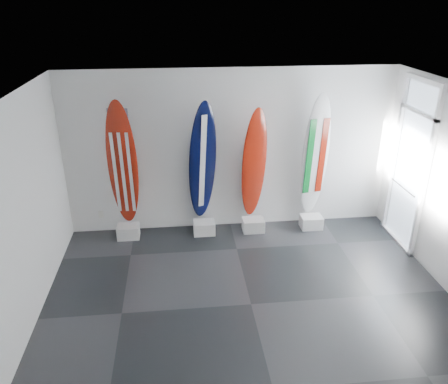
{
  "coord_description": "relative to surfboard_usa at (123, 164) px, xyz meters",
  "views": [
    {
      "loc": [
        -0.96,
        -5.13,
        4.1
      ],
      "look_at": [
        -0.24,
        1.4,
        1.18
      ],
      "focal_mm": 35.46,
      "sensor_mm": 36.0,
      "label": 1
    }
  ],
  "objects": [
    {
      "name": "display_block_navy",
      "position": [
        1.4,
        -0.1,
        -1.28
      ],
      "size": [
        0.4,
        0.3,
        0.24
      ],
      "primitive_type": "cube",
      "color": "silver",
      "rests_on": "floor"
    },
    {
      "name": "wall_left",
      "position": [
        -1.06,
        -2.28,
        0.1
      ],
      "size": [
        0.0,
        5.0,
        5.0
      ],
      "primitive_type": "plane",
      "rotation": [
        1.57,
        0.0,
        1.57
      ],
      "color": "white",
      "rests_on": "ground"
    },
    {
      "name": "wall_outlet",
      "position": [
        -0.51,
        0.2,
        -1.05
      ],
      "size": [
        0.09,
        0.02,
        0.13
      ],
      "primitive_type": "cube",
      "color": "silver",
      "rests_on": "wall_back"
    },
    {
      "name": "surfboard_navy",
      "position": [
        1.4,
        0.0,
        -0.02
      ],
      "size": [
        0.62,
        0.54,
        2.3
      ],
      "primitive_type": "ellipsoid",
      "rotation": [
        0.14,
        0.0,
        0.34
      ],
      "color": "black",
      "rests_on": "display_block_navy"
    },
    {
      "name": "surfboard_swiss",
      "position": [
        2.34,
        0.0,
        -0.09
      ],
      "size": [
        0.55,
        0.43,
        2.15
      ],
      "primitive_type": "ellipsoid",
      "rotation": [
        0.1,
        0.0,
        0.29
      ],
      "color": "maroon",
      "rests_on": "display_block_swiss"
    },
    {
      "name": "surfboard_usa",
      "position": [
        0.0,
        0.0,
        0.0
      ],
      "size": [
        0.55,
        0.3,
        2.33
      ],
      "primitive_type": "ellipsoid",
      "rotation": [
        0.08,
        0.0,
        -0.09
      ],
      "color": "maroon",
      "rests_on": "display_block_usa"
    },
    {
      "name": "surfboard_italy",
      "position": [
        3.47,
        0.0,
        0.02
      ],
      "size": [
        0.57,
        0.34,
        2.37
      ],
      "primitive_type": "ellipsoid",
      "rotation": [
        0.07,
        0.0,
        0.18
      ],
      "color": "silver",
      "rests_on": "display_block_italy"
    },
    {
      "name": "wall_back",
      "position": [
        1.94,
        0.22,
        0.1
      ],
      "size": [
        6.0,
        0.0,
        6.0
      ],
      "primitive_type": "plane",
      "rotation": [
        1.57,
        0.0,
        0.0
      ],
      "color": "white",
      "rests_on": "ground"
    },
    {
      "name": "wall_front",
      "position": [
        1.94,
        -4.78,
        0.1
      ],
      "size": [
        6.0,
        0.0,
        6.0
      ],
      "primitive_type": "plane",
      "rotation": [
        -1.57,
        0.0,
        0.0
      ],
      "color": "white",
      "rests_on": "ground"
    },
    {
      "name": "glass_door",
      "position": [
        4.91,
        -0.73,
        0.02
      ],
      "size": [
        0.12,
        1.16,
        2.85
      ],
      "primitive_type": null,
      "color": "white",
      "rests_on": "floor"
    },
    {
      "name": "ceiling",
      "position": [
        1.94,
        -2.28,
        1.6
      ],
      "size": [
        6.0,
        6.0,
        0.0
      ],
      "primitive_type": "plane",
      "rotation": [
        3.14,
        0.0,
        0.0
      ],
      "color": "white",
      "rests_on": "wall_back"
    },
    {
      "name": "floor",
      "position": [
        1.94,
        -2.28,
        -1.4
      ],
      "size": [
        6.0,
        6.0,
        0.0
      ],
      "primitive_type": "plane",
      "color": "black",
      "rests_on": "ground"
    },
    {
      "name": "display_block_usa",
      "position": [
        0.0,
        -0.1,
        -1.28
      ],
      "size": [
        0.4,
        0.3,
        0.24
      ],
      "primitive_type": "cube",
      "color": "silver",
      "rests_on": "floor"
    },
    {
      "name": "display_block_italy",
      "position": [
        3.47,
        -0.1,
        -1.28
      ],
      "size": [
        0.4,
        0.3,
        0.24
      ],
      "primitive_type": "cube",
      "color": "silver",
      "rests_on": "floor"
    },
    {
      "name": "display_block_swiss",
      "position": [
        2.34,
        -0.1,
        -1.28
      ],
      "size": [
        0.4,
        0.3,
        0.24
      ],
      "primitive_type": "cube",
      "color": "silver",
      "rests_on": "floor"
    }
  ]
}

